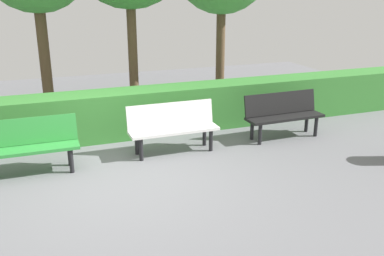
# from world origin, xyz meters

# --- Properties ---
(ground_plane) EXTENTS (16.77, 16.77, 0.00)m
(ground_plane) POSITION_xyz_m (0.00, 0.00, 0.00)
(ground_plane) COLOR slate
(bench_black) EXTENTS (1.56, 0.50, 0.86)m
(bench_black) POSITION_xyz_m (-3.36, -0.79, 0.48)
(bench_black) COLOR black
(bench_black) RESTS_ON ground_plane
(bench_white) EXTENTS (1.57, 0.46, 0.86)m
(bench_white) POSITION_xyz_m (-1.12, -0.79, 0.48)
(bench_white) COLOR white
(bench_white) RESTS_ON ground_plane
(bench_green) EXTENTS (1.62, 0.46, 0.86)m
(bench_green) POSITION_xyz_m (1.31, -0.70, 0.48)
(bench_green) COLOR #2D8C38
(bench_green) RESTS_ON ground_plane
(hedge_row) EXTENTS (12.77, 0.73, 0.90)m
(hedge_row) POSITION_xyz_m (-1.08, -1.94, 0.45)
(hedge_row) COLOR #387F33
(hedge_row) RESTS_ON ground_plane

